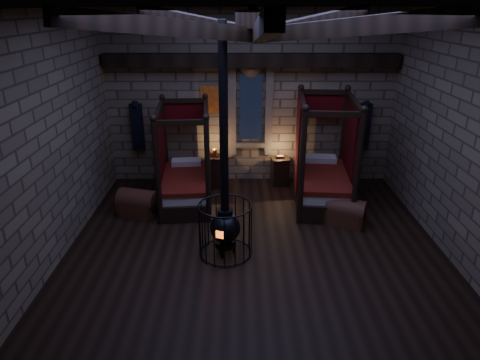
{
  "coord_description": "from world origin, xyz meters",
  "views": [
    {
      "loc": [
        -0.3,
        -6.91,
        4.26
      ],
      "look_at": [
        -0.27,
        0.6,
        1.16
      ],
      "focal_mm": 32.0,
      "sensor_mm": 36.0,
      "label": 1
    }
  ],
  "objects_px": {
    "bed_left": "(186,179)",
    "stove": "(225,224)",
    "trunk_right": "(345,212)",
    "bed_right": "(322,177)",
    "trunk_left": "(139,204)"
  },
  "relations": [
    {
      "from": "bed_left",
      "to": "stove",
      "type": "distance_m",
      "value": 2.5
    },
    {
      "from": "trunk_right",
      "to": "stove",
      "type": "xyz_separation_m",
      "value": [
        -2.46,
        -1.17,
        0.36
      ]
    },
    {
      "from": "trunk_right",
      "to": "stove",
      "type": "relative_size",
      "value": 0.22
    },
    {
      "from": "bed_right",
      "to": "trunk_right",
      "type": "bearing_deg",
      "value": -69.79
    },
    {
      "from": "bed_left",
      "to": "stove",
      "type": "height_order",
      "value": "stove"
    },
    {
      "from": "bed_right",
      "to": "trunk_left",
      "type": "distance_m",
      "value": 4.16
    },
    {
      "from": "trunk_left",
      "to": "stove",
      "type": "bearing_deg",
      "value": -22.46
    },
    {
      "from": "trunk_right",
      "to": "stove",
      "type": "distance_m",
      "value": 2.75
    },
    {
      "from": "trunk_left",
      "to": "stove",
      "type": "relative_size",
      "value": 0.23
    },
    {
      "from": "bed_left",
      "to": "trunk_left",
      "type": "height_order",
      "value": "bed_left"
    },
    {
      "from": "bed_right",
      "to": "trunk_left",
      "type": "xyz_separation_m",
      "value": [
        -4.08,
        -0.74,
        -0.32
      ]
    },
    {
      "from": "trunk_left",
      "to": "stove",
      "type": "height_order",
      "value": "stove"
    },
    {
      "from": "bed_left",
      "to": "trunk_right",
      "type": "distance_m",
      "value": 3.63
    },
    {
      "from": "bed_right",
      "to": "stove",
      "type": "xyz_separation_m",
      "value": [
        -2.16,
        -2.32,
        0.02
      ]
    },
    {
      "from": "trunk_left",
      "to": "stove",
      "type": "distance_m",
      "value": 2.51
    }
  ]
}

